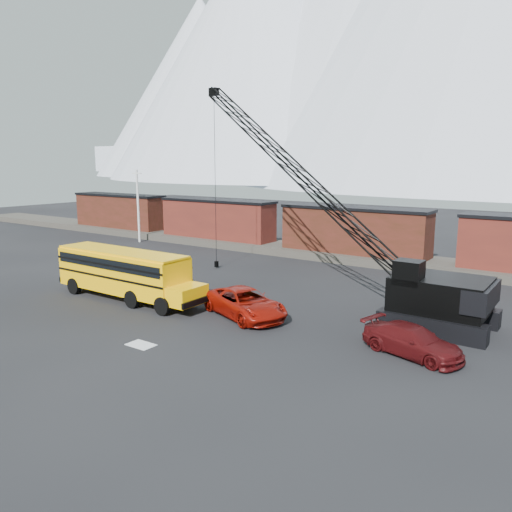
{
  "coord_description": "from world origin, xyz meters",
  "views": [
    {
      "loc": [
        18.41,
        -19.74,
        8.8
      ],
      "look_at": [
        0.73,
        5.48,
        3.0
      ],
      "focal_mm": 35.0,
      "sensor_mm": 36.0,
      "label": 1
    }
  ],
  "objects_px": {
    "red_pickup": "(245,303)",
    "maroon_suv": "(412,341)",
    "crawler_crane": "(296,171)",
    "school_bus": "(126,272)"
  },
  "relations": [
    {
      "from": "red_pickup",
      "to": "maroon_suv",
      "type": "relative_size",
      "value": 1.22
    },
    {
      "from": "red_pickup",
      "to": "crawler_crane",
      "type": "relative_size",
      "value": 0.26
    },
    {
      "from": "school_bus",
      "to": "crawler_crane",
      "type": "xyz_separation_m",
      "value": [
        7.75,
        8.38,
        6.41
      ]
    },
    {
      "from": "school_bus",
      "to": "red_pickup",
      "type": "distance_m",
      "value": 8.73
    },
    {
      "from": "school_bus",
      "to": "red_pickup",
      "type": "bearing_deg",
      "value": 9.09
    },
    {
      "from": "school_bus",
      "to": "maroon_suv",
      "type": "bearing_deg",
      "value": 3.37
    },
    {
      "from": "crawler_crane",
      "to": "maroon_suv",
      "type": "bearing_deg",
      "value": -34.51
    },
    {
      "from": "maroon_suv",
      "to": "crawler_crane",
      "type": "height_order",
      "value": "crawler_crane"
    },
    {
      "from": "maroon_suv",
      "to": "crawler_crane",
      "type": "relative_size",
      "value": 0.21
    },
    {
      "from": "red_pickup",
      "to": "crawler_crane",
      "type": "bearing_deg",
      "value": 27.93
    }
  ]
}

